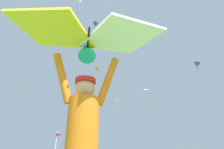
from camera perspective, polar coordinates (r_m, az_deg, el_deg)
kite_flyer_person at (r=2.08m, az=-9.14°, el=-18.96°), size 0.79×0.43×1.92m
held_stunt_kite at (r=2.41m, az=-7.24°, el=10.92°), size 1.86×1.26×0.42m
distant_kite_white_low_left at (r=26.72m, az=-9.80°, el=20.95°), size 1.08×1.10×2.06m
distant_kite_blue_low_right at (r=28.75m, az=-5.21°, el=14.85°), size 1.01×0.95×1.83m
distant_kite_white_far_center at (r=36.35m, az=1.38°, el=-8.26°), size 1.56×1.53×2.41m
distant_kite_orange_mid_right at (r=35.18m, az=-4.39°, el=1.56°), size 1.31×1.22×2.14m
distant_kite_purple_high_left at (r=21.17m, az=-15.60°, el=14.51°), size 0.98×0.77×1.05m
distant_kite_purple_mid_left at (r=33.81m, az=24.46°, el=2.64°), size 1.52×1.39×2.32m
distant_kite_white_overhead_distant at (r=32.68m, az=10.26°, el=-4.47°), size 1.13×1.07×0.52m
marker_flag at (r=10.03m, az=-15.85°, el=-17.68°), size 0.30×0.24×1.92m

